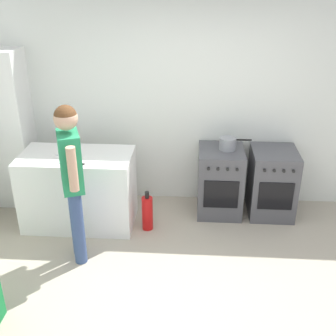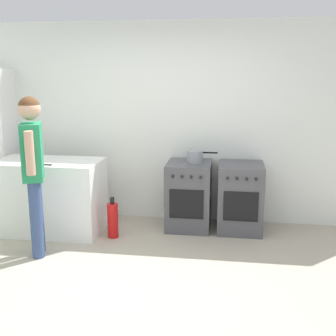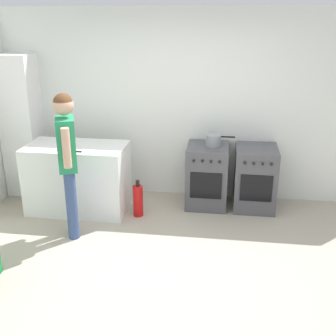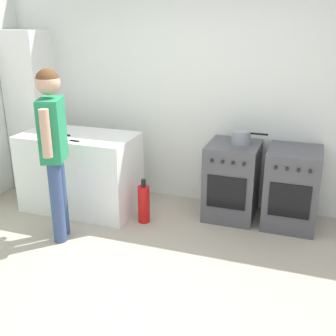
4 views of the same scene
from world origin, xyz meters
name	(u,v)px [view 2 (image 2 of 4)]	position (x,y,z in m)	size (l,w,h in m)	color
ground_plane	(135,283)	(0.00, 0.00, 0.00)	(8.00, 8.00, 0.00)	#ADA38E
back_wall	(166,123)	(0.00, 1.95, 1.30)	(6.00, 0.10, 2.60)	silver
counter_unit	(50,196)	(-1.35, 1.20, 0.45)	(1.30, 0.70, 0.90)	white
oven_left	(189,195)	(0.35, 1.58, 0.43)	(0.55, 0.62, 0.85)	#4C4C51
oven_right	(240,197)	(0.99, 1.58, 0.43)	(0.55, 0.62, 0.85)	#4C4C51
pot	(195,156)	(0.42, 1.60, 0.93)	(0.38, 0.20, 0.15)	gray
knife_bread	(39,164)	(-1.34, 0.96, 0.90)	(0.35, 0.06, 0.01)	silver
knife_paring	(35,161)	(-1.47, 1.14, 0.91)	(0.20, 0.11, 0.01)	silver
person	(33,162)	(-1.19, 0.50, 1.03)	(0.31, 0.54, 1.71)	#384C7A
fire_extinguisher	(113,220)	(-0.52, 1.10, 0.22)	(0.13, 0.13, 0.50)	red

